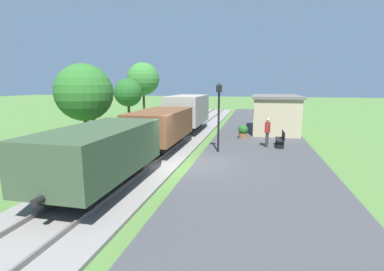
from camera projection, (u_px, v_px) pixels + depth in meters
name	position (u px, v px, depth m)	size (l,w,h in m)	color
ground_plane	(189.00, 168.00, 12.97)	(160.00, 160.00, 0.00)	#517A38
platform_slab	(260.00, 170.00, 12.25)	(6.00, 60.00, 0.25)	#424244
track_ballast	(141.00, 164.00, 13.48)	(3.80, 60.00, 0.12)	gray
rail_near	(155.00, 162.00, 13.30)	(0.07, 60.00, 0.14)	slate
rail_far	(127.00, 161.00, 13.61)	(0.07, 60.00, 0.14)	slate
freight_train	(164.00, 124.00, 16.67)	(2.50, 19.40, 2.72)	#384C33
station_hut	(275.00, 113.00, 21.54)	(3.50, 5.80, 2.78)	tan
bench_near_hut	(281.00, 139.00, 16.29)	(0.42, 1.50, 0.91)	black
bench_down_platform	(272.00, 119.00, 25.95)	(0.42, 1.50, 0.91)	black
person_waiting	(267.00, 131.00, 16.16)	(0.33, 0.43, 1.71)	#38332D
potted_planter	(243.00, 131.00, 18.87)	(0.64, 0.64, 0.92)	brown
lamp_post_near	(219.00, 105.00, 14.66)	(0.28, 0.28, 3.70)	black
tree_trackside_mid	(84.00, 93.00, 14.91)	(3.06, 3.06, 4.95)	#4C3823
tree_trackside_far	(92.00, 93.00, 21.44)	(3.26, 3.26, 4.87)	#4C3823
tree_field_left	(128.00, 93.00, 28.15)	(2.83, 2.83, 4.46)	#4C3823
tree_field_distant	(143.00, 79.00, 33.15)	(3.83, 3.83, 6.43)	#4C3823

